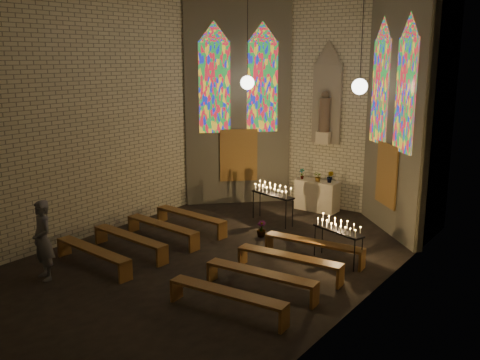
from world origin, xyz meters
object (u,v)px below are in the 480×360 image
(votive_stand_left, at_px, (273,192))
(votive_stand_right, at_px, (338,228))
(visitor, at_px, (43,240))
(aisle_flower_pot, at_px, (261,229))
(altar, at_px, (317,196))

(votive_stand_left, xyz_separation_m, votive_stand_right, (3.07, -1.82, -0.08))
(votive_stand_left, bearing_deg, visitor, -92.38)
(aisle_flower_pot, xyz_separation_m, visitor, (-2.42, -5.37, 0.70))
(altar, bearing_deg, aisle_flower_pot, -89.95)
(altar, relative_size, votive_stand_left, 0.88)
(altar, relative_size, votive_stand_right, 0.96)
(aisle_flower_pot, relative_size, votive_stand_right, 0.32)
(votive_stand_left, bearing_deg, altar, 90.57)
(aisle_flower_pot, distance_m, votive_stand_right, 2.73)
(altar, xyz_separation_m, visitor, (-2.41, -8.71, 0.43))
(altar, distance_m, aisle_flower_pot, 3.36)
(votive_stand_right, distance_m, visitor, 7.00)
(aisle_flower_pot, xyz_separation_m, votive_stand_left, (-0.48, 1.33, 0.74))
(visitor, bearing_deg, aisle_flower_pot, 79.83)
(altar, bearing_deg, visitor, -105.48)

